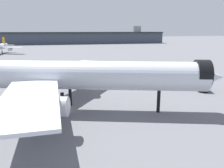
{
  "coord_description": "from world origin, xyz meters",
  "views": [
    {
      "loc": [
        -2.91,
        -44.1,
        15.74
      ],
      "look_at": [
        9.99,
        -3.8,
        5.52
      ],
      "focal_mm": 36.11,
      "sensor_mm": 36.0,
      "label": 1
    }
  ],
  "objects": [
    {
      "name": "ground",
      "position": [
        0.0,
        0.0,
        0.0
      ],
      "size": [
        900.0,
        900.0,
        0.0
      ],
      "primitive_type": "plane",
      "color": "slate"
    },
    {
      "name": "terminal_building",
      "position": [
        39.4,
        221.09,
        6.78
      ],
      "size": [
        206.68,
        46.06,
        20.18
      ],
      "rotation": [
        0.0,
        0.0,
        -0.08
      ],
      "color": "#3D4756",
      "rests_on": "ground"
    },
    {
      "name": "service_truck_front",
      "position": [
        37.45,
        3.91,
        1.59
      ],
      "size": [
        4.34,
        5.96,
        3.0
      ],
      "rotation": [
        0.0,
        0.0,
        1.15
      ],
      "color": "black",
      "rests_on": "ground"
    },
    {
      "name": "airliner_near_gate",
      "position": [
        3.53,
        -1.27,
        7.05
      ],
      "size": [
        53.78,
        47.96,
        16.0
      ],
      "rotation": [
        0.0,
        0.0,
        -0.37
      ],
      "color": "silver",
      "rests_on": "ground"
    }
  ]
}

